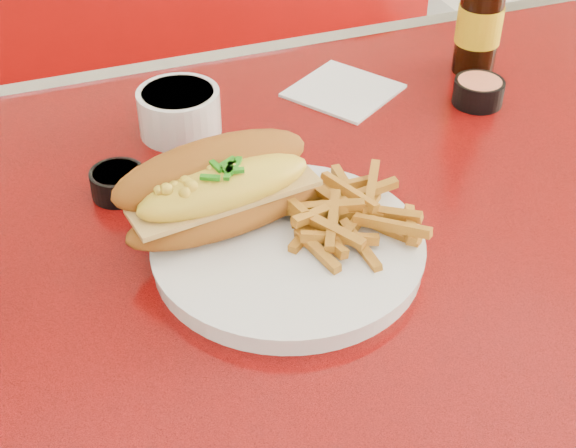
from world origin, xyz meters
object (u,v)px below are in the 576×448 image
object	(u,v)px
mac_hoagie	(220,189)
gravy_ramekin	(179,111)
dinner_plate	(288,249)
diner_table	(375,322)
booth_bench_far	(202,177)
beer_bottle	(482,9)
sauce_cup_right	(478,91)
sauce_cup_left	(118,182)
fork	(347,221)

from	to	relation	value
mac_hoagie	gravy_ramekin	xyz separation A→B (m)	(0.01, 0.20, -0.03)
dinner_plate	mac_hoagie	world-z (taller)	mac_hoagie
diner_table	booth_bench_far	size ratio (longest dim) A/B	1.03
gravy_ramekin	beer_bottle	bearing A→B (deg)	2.20
diner_table	sauce_cup_right	distance (m)	0.32
diner_table	mac_hoagie	world-z (taller)	mac_hoagie
mac_hoagie	sauce_cup_right	bearing A→B (deg)	12.33
sauce_cup_left	fork	bearing A→B (deg)	-37.20
fork	sauce_cup_left	bearing A→B (deg)	60.37
diner_table	fork	distance (m)	0.19
beer_bottle	sauce_cup_right	bearing A→B (deg)	-117.51
sauce_cup_left	mac_hoagie	bearing A→B (deg)	-51.85
booth_bench_far	beer_bottle	distance (m)	0.84
dinner_plate	beer_bottle	world-z (taller)	beer_bottle
diner_table	sauce_cup_right	xyz separation A→B (m)	(0.21, 0.16, 0.18)
fork	diner_table	bearing A→B (deg)	-59.86
mac_hoagie	fork	distance (m)	0.13
dinner_plate	beer_bottle	distance (m)	0.46
booth_bench_far	gravy_ramekin	bearing A→B (deg)	-105.09
diner_table	sauce_cup_left	world-z (taller)	sauce_cup_left
diner_table	fork	world-z (taller)	fork
dinner_plate	beer_bottle	size ratio (longest dim) A/B	1.49
diner_table	gravy_ramekin	distance (m)	0.33
dinner_plate	sauce_cup_left	size ratio (longest dim) A/B	4.49
sauce_cup_left	beer_bottle	bearing A→B (deg)	13.01
fork	sauce_cup_left	world-z (taller)	sauce_cup_left
fork	beer_bottle	world-z (taller)	beer_bottle
dinner_plate	mac_hoagie	xyz separation A→B (m)	(-0.05, 0.05, 0.05)
dinner_plate	booth_bench_far	bearing A→B (deg)	81.89
mac_hoagie	beer_bottle	size ratio (longest dim) A/B	0.93
fork	dinner_plate	bearing A→B (deg)	106.27
booth_bench_far	sauce_cup_left	world-z (taller)	booth_bench_far
dinner_plate	sauce_cup_left	world-z (taller)	sauce_cup_left
gravy_ramekin	beer_bottle	distance (m)	0.41
mac_hoagie	sauce_cup_right	xyz separation A→B (m)	(0.37, 0.14, -0.04)
gravy_ramekin	beer_bottle	xyz separation A→B (m)	(0.40, 0.02, 0.06)
sauce_cup_left	sauce_cup_right	bearing A→B (deg)	4.44
diner_table	sauce_cup_right	world-z (taller)	sauce_cup_right
dinner_plate	fork	bearing A→B (deg)	8.70
gravy_ramekin	sauce_cup_left	world-z (taller)	gravy_ramekin
diner_table	sauce_cup_left	xyz separation A→B (m)	(-0.25, 0.13, 0.18)
diner_table	beer_bottle	xyz separation A→B (m)	(0.25, 0.24, 0.25)
gravy_ramekin	beer_bottle	size ratio (longest dim) A/B	0.46
fork	gravy_ramekin	size ratio (longest dim) A/B	1.19
booth_bench_far	gravy_ramekin	world-z (taller)	booth_bench_far
diner_table	sauce_cup_left	distance (m)	0.33
fork	gravy_ramekin	bearing A→B (deg)	30.14
booth_bench_far	gravy_ramekin	size ratio (longest dim) A/B	11.26
gravy_ramekin	mac_hoagie	bearing A→B (deg)	-92.98
dinner_plate	fork	xyz separation A→B (m)	(0.07, 0.01, 0.01)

